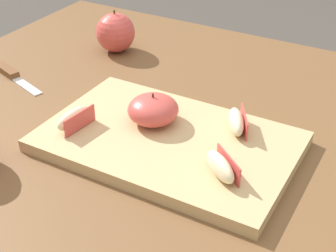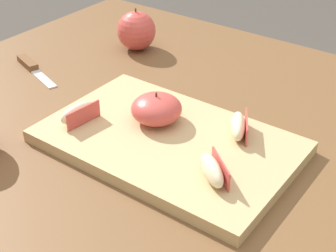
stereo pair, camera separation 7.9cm
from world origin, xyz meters
The scene contains 8 objects.
dining_table centered at (0.00, 0.00, 0.64)m, with size 1.27×0.91×0.74m.
cutting_board centered at (-0.06, -0.06, 0.75)m, with size 0.41×0.26×0.02m.
apple_half_skin_up centered at (-0.10, -0.03, 0.78)m, with size 0.09×0.09×0.05m.
apple_wedge_near_knife centered at (0.03, 0.01, 0.77)m, with size 0.06×0.07×0.03m.
apple_wedge_front centered at (0.05, -0.11, 0.77)m, with size 0.07×0.06×0.03m.
apple_wedge_back centered at (-0.21, -0.11, 0.77)m, with size 0.03×0.08×0.03m.
paring_knife centered at (-0.47, 0.01, 0.74)m, with size 0.16×0.07×0.01m.
whole_apple_pink_lady centered at (-0.35, 0.22, 0.78)m, with size 0.09×0.09×0.10m.
Camera 1 is at (0.27, -0.64, 1.21)m, focal length 53.41 mm.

